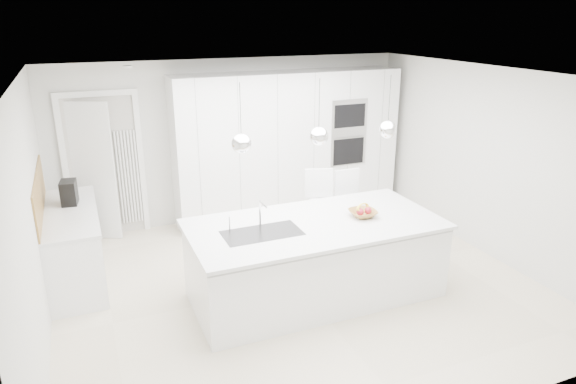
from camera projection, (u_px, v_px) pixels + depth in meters
name	position (u px, v px, depth m)	size (l,w,h in m)	color
floor	(297.00, 285.00, 6.24)	(5.50, 5.50, 0.00)	beige
wall_back	(234.00, 140.00, 8.01)	(5.50, 5.50, 0.00)	silver
wall_left	(31.00, 223.00, 4.83)	(5.00, 5.00, 0.00)	silver
ceiling	(299.00, 76.00, 5.42)	(5.50, 5.50, 0.00)	white
tall_cabinets	(289.00, 146.00, 8.07)	(3.60, 0.60, 2.30)	white
oven_stack	(349.00, 133.00, 8.06)	(0.62, 0.04, 1.05)	#A5A5A8
doorway_frame	(105.00, 168.00, 7.35)	(1.11, 0.08, 2.13)	white
hallway_door	(86.00, 172.00, 7.22)	(0.82, 0.04, 2.00)	white
radiator	(129.00, 177.00, 7.51)	(0.32, 0.04, 1.40)	white
left_base_cabinets	(75.00, 247.00, 6.25)	(0.60, 1.80, 0.86)	white
left_worktop	(69.00, 212.00, 6.11)	(0.62, 1.82, 0.04)	white
oak_backsplash	(39.00, 194.00, 5.91)	(0.02, 1.80, 0.50)	olive
island_base	(316.00, 262.00, 5.87)	(2.80, 1.20, 0.86)	white
island_worktop	(315.00, 224.00, 5.77)	(2.84, 1.40, 0.04)	white
island_sink	(262.00, 240.00, 5.51)	(0.84, 0.44, 0.18)	#3F3F42
island_tap	(260.00, 213.00, 5.62)	(0.02, 0.02, 0.30)	white
pendant_left	(241.00, 144.00, 5.08)	(0.20, 0.20, 0.20)	white
pendant_mid	(319.00, 136.00, 5.39)	(0.20, 0.20, 0.20)	white
pendant_right	(388.00, 130.00, 5.70)	(0.20, 0.20, 0.20)	white
fruit_bowl	(363.00, 213.00, 5.92)	(0.32, 0.32, 0.08)	olive
espresso_machine	(69.00, 192.00, 6.28)	(0.18, 0.28, 0.30)	black
bar_stool_left	(323.00, 216.00, 6.78)	(0.39, 0.54, 1.19)	white
bar_stool_right	(351.00, 214.00, 6.89)	(0.38, 0.53, 1.15)	white
apple_a	(360.00, 212.00, 5.87)	(0.09, 0.09, 0.09)	maroon
apple_b	(368.00, 211.00, 5.91)	(0.08, 0.08, 0.08)	maroon
banana_bunch	(363.00, 208.00, 5.89)	(0.20, 0.20, 0.03)	yellow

